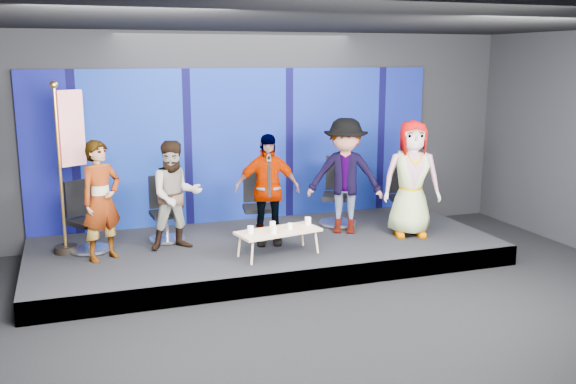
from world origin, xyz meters
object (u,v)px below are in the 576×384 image
object	(u,v)px
mug_d	(290,226)
panelist_e	(412,179)
coffee_table	(278,232)
mug_e	(308,221)
flag_stand	(68,163)
panelist_a	(101,201)
mug_a	(251,230)
panelist_b	(176,195)
panelist_c	(267,190)
chair_c	(258,214)
mug_c	(273,225)
panelist_d	(345,176)
mug_b	(274,230)
chair_b	(166,220)
chair_a	(87,228)
chair_e	(406,205)
chair_d	(339,203)

from	to	relation	value
mug_d	panelist_e	bearing A→B (deg)	7.81
coffee_table	mug_e	size ratio (longest dim) A/B	11.73
mug_d	flag_stand	size ratio (longest dim) A/B	0.03
panelist_a	mug_a	size ratio (longest dim) A/B	16.15
mug_a	flag_stand	size ratio (longest dim) A/B	0.04
panelist_b	coffee_table	world-z (taller)	panelist_b
coffee_table	panelist_c	bearing A→B (deg)	87.90
chair_c	mug_e	distance (m)	1.06
panelist_c	mug_c	bearing A→B (deg)	-88.24
panelist_a	chair_c	bearing A→B (deg)	-19.56
panelist_d	mug_b	distance (m)	1.85
panelist_a	mug_e	bearing A→B (deg)	-40.00
chair_b	chair_c	xyz separation A→B (m)	(1.43, -0.19, 0.01)
chair_a	flag_stand	world-z (taller)	flag_stand
mug_b	mug_d	distance (m)	0.33
mug_a	panelist_c	bearing A→B (deg)	55.17
mug_d	coffee_table	bearing A→B (deg)	-177.29
chair_e	mug_b	size ratio (longest dim) A/B	11.41
chair_c	mug_a	xyz separation A→B (m)	(-0.45, -1.13, 0.08)
panelist_c	coffee_table	xyz separation A→B (m)	(-0.02, -0.60, -0.50)
chair_d	mug_e	distance (m)	1.51
chair_d	chair_e	size ratio (longest dim) A/B	1.01
panelist_c	coffee_table	world-z (taller)	panelist_c
panelist_c	flag_stand	distance (m)	2.88
panelist_d	coffee_table	size ratio (longest dim) A/B	1.46
chair_e	mug_c	distance (m)	2.62
mug_e	panelist_d	bearing A→B (deg)	36.36
panelist_c	panelist_d	world-z (taller)	panelist_d
mug_d	panelist_c	bearing A→B (deg)	104.90
mug_b	mug_e	size ratio (longest dim) A/B	0.92
chair_b	mug_d	bearing A→B (deg)	-42.55
panelist_d	chair_e	xyz separation A→B (m)	(1.09, -0.04, -0.55)
flag_stand	panelist_a	bearing A→B (deg)	-84.75
panelist_e	mug_b	world-z (taller)	panelist_e
mug_d	mug_e	bearing A→B (deg)	24.77
mug_a	mug_b	bearing A→B (deg)	-20.39
mug_d	mug_e	world-z (taller)	mug_e
panelist_e	mug_b	bearing A→B (deg)	-152.31
chair_a	panelist_b	size ratio (longest dim) A/B	0.65
chair_e	mug_b	distance (m)	2.75
mug_d	mug_c	bearing A→B (deg)	154.61
mug_a	chair_b	bearing A→B (deg)	126.74
chair_e	mug_a	distance (m)	3.01
chair_a	coffee_table	world-z (taller)	chair_a
panelist_a	chair_e	world-z (taller)	panelist_a
panelist_c	mug_c	world-z (taller)	panelist_c
panelist_b	flag_stand	xyz separation A→B (m)	(-1.45, 0.37, 0.50)
mug_e	coffee_table	bearing A→B (deg)	-162.43
chair_c	coffee_table	bearing A→B (deg)	-81.78
panelist_a	coffee_table	bearing A→B (deg)	-45.69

